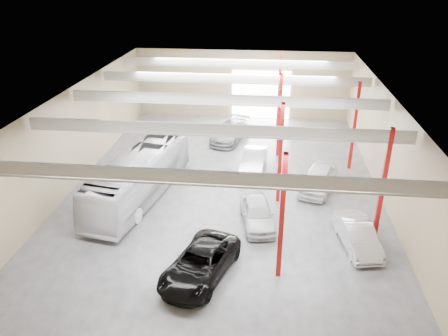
% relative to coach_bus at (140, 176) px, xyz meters
% --- Properties ---
extents(depot_shell, '(22.12, 32.12, 7.06)m').
position_rel_coach_bus_xyz_m(depot_shell, '(5.83, 3.01, 3.32)').
color(depot_shell, '#414146').
rests_on(depot_shell, ground).
extents(coach_bus, '(4.79, 12.19, 3.31)m').
position_rel_coach_bus_xyz_m(coach_bus, '(0.00, 0.00, 0.00)').
color(coach_bus, silver).
rests_on(coach_bus, ground).
extents(black_sedan, '(4.22, 6.23, 1.59)m').
position_rel_coach_bus_xyz_m(black_sedan, '(5.44, -7.98, -0.86)').
color(black_sedan, black).
rests_on(black_sedan, ground).
extents(car_row_a, '(2.70, 4.95, 1.60)m').
position_rel_coach_bus_xyz_m(car_row_a, '(8.20, -2.59, -0.86)').
color(car_row_a, silver).
rests_on(car_row_a, ground).
extents(car_row_b, '(2.13, 5.09, 1.64)m').
position_rel_coach_bus_xyz_m(car_row_b, '(7.61, 5.25, -0.84)').
color(car_row_b, silver).
rests_on(car_row_b, ground).
extents(car_row_c, '(3.77, 6.13, 1.66)m').
position_rel_coach_bus_xyz_m(car_row_c, '(5.14, 11.53, -0.83)').
color(car_row_c, slate).
rests_on(car_row_c, ground).
extents(car_right_near, '(2.39, 4.86, 1.53)m').
position_rel_coach_bus_xyz_m(car_right_near, '(14.00, -4.36, -0.89)').
color(car_right_near, silver).
rests_on(car_right_near, ground).
extents(car_right_far, '(3.47, 5.41, 1.72)m').
position_rel_coach_bus_xyz_m(car_right_far, '(12.36, 2.53, -0.80)').
color(car_right_far, white).
rests_on(car_right_far, ground).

